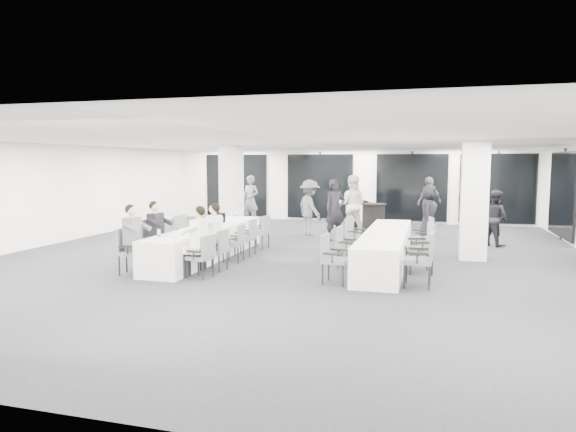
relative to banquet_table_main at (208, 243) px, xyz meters
name	(u,v)px	position (x,y,z in m)	size (l,w,h in m)	color
room	(336,198)	(2.79, 1.67, 1.01)	(14.04, 16.04, 2.84)	#222227
column_left	(231,191)	(-0.89, 3.76, 1.02)	(0.60, 0.60, 2.80)	silver
column_right	(474,200)	(6.11, 1.56, 1.02)	(0.60, 0.60, 2.80)	silver
banquet_table_main	(208,243)	(0.00, 0.00, 0.00)	(0.90, 5.00, 0.75)	silver
banquet_table_side	(385,248)	(4.18, 0.31, 0.00)	(0.90, 5.00, 0.75)	silver
cocktail_table	(373,221)	(3.48, 4.21, 0.16)	(0.76, 0.76, 1.06)	black
chair_main_left_near	(128,248)	(-0.83, -2.07, 0.17)	(0.57, 0.60, 0.95)	#585A61
chair_main_left_second	(152,239)	(-0.84, -1.11, 0.21)	(0.62, 0.65, 1.02)	#585A61
chair_main_left_mid	(173,236)	(-0.83, -0.18, 0.15)	(0.52, 0.56, 0.92)	#585A61
chair_main_left_fourth	(185,232)	(-0.83, 0.47, 0.17)	(0.55, 0.59, 0.96)	#585A61
chair_main_left_far	(205,226)	(-0.83, 1.67, 0.16)	(0.52, 0.56, 0.93)	#585A61
chair_main_right_near	(203,254)	(0.82, -2.01, 0.12)	(0.51, 0.54, 0.86)	#585A61
chair_main_right_second	(218,247)	(0.83, -1.27, 0.12)	(0.48, 0.52, 0.87)	#585A61
chair_main_right_mid	(236,241)	(0.83, -0.23, 0.12)	(0.44, 0.50, 0.86)	#585A61
chair_main_right_fourth	(248,235)	(0.83, 0.54, 0.14)	(0.46, 0.52, 0.90)	#585A61
chair_main_right_far	(262,230)	(0.83, 1.61, 0.13)	(0.51, 0.54, 0.89)	#585A61
chair_side_left_near	(332,256)	(3.35, -1.74, 0.16)	(0.51, 0.56, 0.93)	#585A61
chair_side_left_mid	(345,244)	(3.35, -0.21, 0.14)	(0.48, 0.53, 0.90)	#585A61
chair_side_left_far	(355,233)	(3.35, 1.29, 0.17)	(0.56, 0.60, 0.96)	#585A61
chair_side_right_near	(423,256)	(5.02, -1.59, 0.21)	(0.53, 0.59, 1.02)	#585A61
chair_side_right_mid	(424,245)	(5.02, -0.32, 0.22)	(0.63, 0.66, 1.04)	#585A61
chair_side_right_far	(425,235)	(5.01, 1.41, 0.18)	(0.56, 0.60, 0.98)	#585A61
seated_guest_a	(135,235)	(-0.67, -2.05, 0.44)	(0.50, 0.38, 1.44)	#56575D
seated_guest_b	(158,229)	(-0.67, -1.13, 0.44)	(0.50, 0.38, 1.44)	black
seated_guest_c	(196,237)	(0.67, -2.00, 0.44)	(0.50, 0.38, 1.44)	silver
seated_guest_d	(211,232)	(0.67, -1.26, 0.44)	(0.50, 0.38, 1.44)	silver
standing_guest_a	(335,206)	(2.43, 3.60, 0.65)	(0.74, 0.60, 2.04)	black
standing_guest_b	(352,201)	(2.70, 5.01, 0.69)	(1.03, 0.63, 2.13)	silver
standing_guest_c	(310,204)	(1.46, 4.46, 0.61)	(1.28, 0.65, 1.97)	#56575D
standing_guest_d	(429,199)	(5.07, 7.19, 0.64)	(1.20, 0.67, 2.03)	#56575D
standing_guest_e	(429,209)	(5.07, 4.68, 0.54)	(0.88, 0.54, 1.82)	black
standing_guest_f	(353,202)	(2.56, 6.18, 0.56)	(1.71, 0.66, 1.87)	black
standing_guest_g	(250,197)	(-1.29, 6.61, 0.65)	(0.75, 0.60, 2.05)	#56575D
standing_guest_h	(495,214)	(6.83, 3.80, 0.50)	(0.84, 0.51, 1.75)	black
ice_bucket_near	(195,226)	(0.05, -0.77, 0.49)	(0.21, 0.21, 0.24)	black
ice_bucket_far	(221,218)	(-0.05, 0.96, 0.50)	(0.22, 0.22, 0.25)	black
water_bottle_a	(159,235)	(-0.07, -2.14, 0.48)	(0.07, 0.07, 0.21)	silver
water_bottle_b	(222,220)	(0.13, 0.56, 0.48)	(0.06, 0.06, 0.20)	silver
water_bottle_c	(235,215)	(-0.07, 1.98, 0.48)	(0.06, 0.06, 0.20)	silver
plate_a	(165,236)	(-0.16, -1.75, 0.39)	(0.20, 0.20, 0.03)	white
plate_b	(175,238)	(0.12, -1.84, 0.39)	(0.20, 0.20, 0.03)	white
plate_c	(197,229)	(-0.03, -0.49, 0.39)	(0.20, 0.20, 0.03)	white
wine_glass	(176,233)	(0.22, -1.98, 0.51)	(0.07, 0.07, 0.18)	silver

